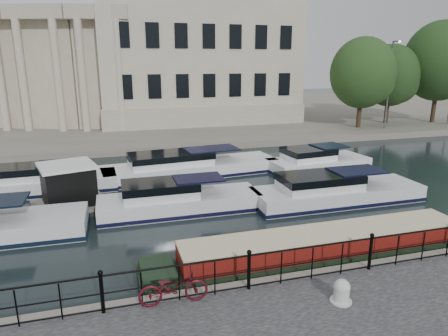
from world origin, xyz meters
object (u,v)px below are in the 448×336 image
at_px(bicycle, 173,287).
at_px(mooring_bollard, 342,291).
at_px(harbour_hut, 69,188).
at_px(narrowboat, 325,253).

relative_size(bicycle, mooring_bollard, 2.81).
bearing_deg(harbour_hut, narrowboat, -58.37).
xyz_separation_m(mooring_bollard, narrowboat, (1.24, 2.97, -0.50)).
height_order(mooring_bollard, narrowboat, mooring_bollard).
bearing_deg(mooring_bollard, narrowboat, 67.30).
bearing_deg(mooring_bollard, harbour_hut, 124.25).
bearing_deg(harbour_hut, mooring_bollard, -70.93).
bearing_deg(narrowboat, mooring_bollard, -113.00).
height_order(bicycle, harbour_hut, harbour_hut).
bearing_deg(mooring_bollard, bicycle, 164.80).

